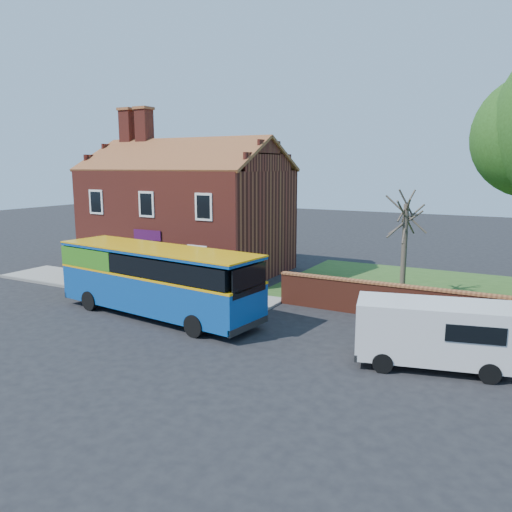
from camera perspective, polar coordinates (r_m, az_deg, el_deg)
The scene contains 7 objects.
ground at distance 20.58m, azimuth -10.66°, elevation -9.16°, with size 120.00×120.00×0.00m, color black.
pavement at distance 29.16m, azimuth -14.28°, elevation -3.40°, with size 18.00×3.50×0.12m, color gray.
kerb at distance 27.94m, azimuth -16.71°, elevation -4.09°, with size 18.00×0.15×0.14m, color slate.
shop_building at distance 33.00m, azimuth -7.81°, elevation 4.29°, with size 12.30×8.13×10.50m.
bus at distance 23.30m, azimuth -11.83°, elevation -2.31°, with size 10.66×3.83×3.17m.
van_near at distance 18.11m, azimuth 19.74°, elevation -8.11°, with size 5.47×3.18×2.25m.
bare_tree at distance 26.85m, azimuth 16.60°, elevation 1.15°, with size 2.00×2.38×5.33m.
Camera 1 is at (12.38, -14.99, 6.77)m, focal length 35.00 mm.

